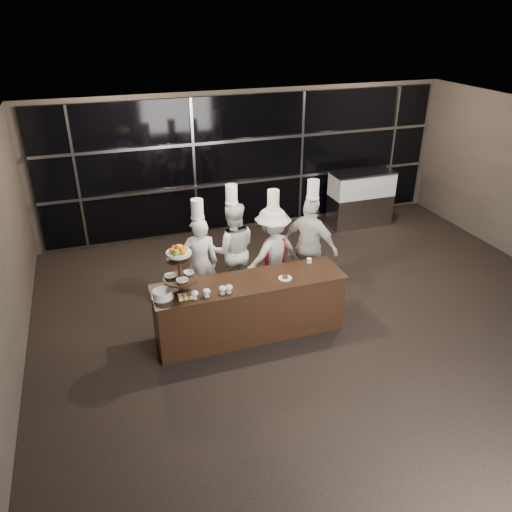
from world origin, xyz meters
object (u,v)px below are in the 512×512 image
object	(u,v)px
buffet_counter	(250,307)
layer_cake	(162,294)
display_stand	(180,266)
chef_a	(200,262)
chef_c	(272,252)
chef_b	(233,249)
display_case	(361,196)
chef_d	(310,246)

from	to	relation	value
buffet_counter	layer_cake	distance (m)	1.37
display_stand	layer_cake	size ratio (longest dim) A/B	2.48
chef_a	chef_c	xyz separation A→B (m)	(1.22, -0.04, -0.01)
layer_cake	chef_b	bearing A→B (deg)	42.58
display_case	buffet_counter	bearing A→B (deg)	-138.72
display_case	layer_cake	bearing A→B (deg)	-146.48
chef_b	display_stand	bearing A→B (deg)	-132.20
chef_a	chef_c	bearing A→B (deg)	-1.65
chef_b	chef_d	xyz separation A→B (m)	(1.25, -0.35, 0.03)
display_stand	chef_b	size ratio (longest dim) A/B	0.38
layer_cake	chef_c	xyz separation A→B (m)	(1.99, 1.02, -0.16)
layer_cake	chef_a	size ratio (longest dim) A/B	0.16
display_stand	chef_d	size ratio (longest dim) A/B	0.37
chef_a	chef_b	size ratio (longest dim) A/B	0.95
display_stand	display_case	distance (m)	5.73
chef_b	chef_c	distance (m)	0.67
display_case	chef_b	distance (m)	4.12
buffet_counter	layer_cake	bearing A→B (deg)	-177.75
display_case	chef_c	distance (m)	3.74
chef_a	display_case	bearing A→B (deg)	28.06
chef_b	chef_a	bearing A→B (deg)	-160.55
chef_d	display_case	bearing A→B (deg)	45.50
chef_b	chef_d	size ratio (longest dim) A/B	0.97
chef_a	chef_d	world-z (taller)	chef_d
layer_cake	chef_c	size ratio (longest dim) A/B	0.16
chef_b	chef_c	bearing A→B (deg)	-22.10
buffet_counter	chef_c	size ratio (longest dim) A/B	1.49
chef_c	chef_a	bearing A→B (deg)	178.35
chef_d	chef_b	bearing A→B (deg)	164.23
layer_cake	chef_d	xyz separation A→B (m)	(2.63, 0.91, -0.09)
chef_c	chef_b	bearing A→B (deg)	157.90
layer_cake	display_case	size ratio (longest dim) A/B	0.21
layer_cake	chef_a	bearing A→B (deg)	53.78
display_case	chef_d	size ratio (longest dim) A/B	0.69
layer_cake	buffet_counter	bearing A→B (deg)	2.25
chef_a	chef_b	bearing A→B (deg)	19.45
chef_d	display_stand	bearing A→B (deg)	-159.88
buffet_counter	chef_c	xyz separation A→B (m)	(0.72, 0.97, 0.35)
chef_c	display_stand	bearing A→B (deg)	-150.66
buffet_counter	chef_b	distance (m)	1.28
buffet_counter	chef_b	xyz separation A→B (m)	(0.10, 1.22, 0.39)
display_stand	chef_a	size ratio (longest dim) A/B	0.40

